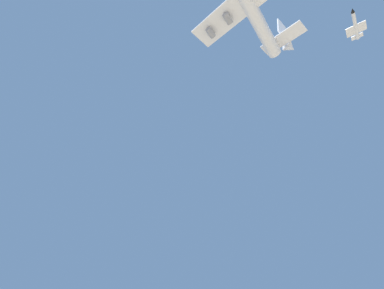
# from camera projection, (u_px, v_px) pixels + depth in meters

# --- Properties ---
(chase_jet_trailing) EXTENTS (12.98, 12.69, 4.00)m
(chase_jet_trailing) POSITION_uv_depth(u_px,v_px,m) (355.00, 26.00, 121.06)
(chase_jet_trailing) COLOR silver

